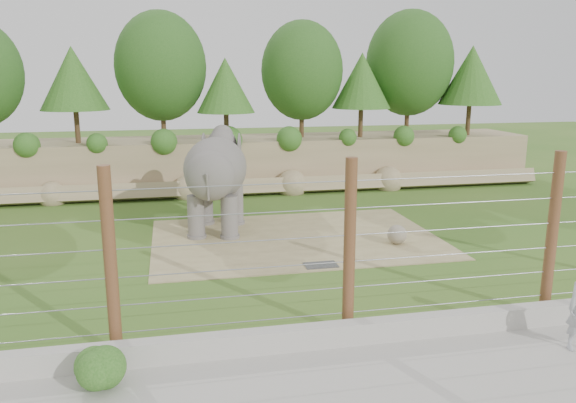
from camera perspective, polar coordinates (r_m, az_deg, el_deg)
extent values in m
plane|color=#36641E|center=(17.08, 1.39, -6.71)|extent=(90.00, 90.00, 0.00)
cube|color=#8E7B58|center=(29.24, -4.46, 4.02)|extent=(30.00, 4.00, 2.50)
cube|color=#8E7B58|center=(27.15, -3.79, 1.42)|extent=(30.00, 1.37, 1.07)
cylinder|color=#3F2B19|center=(28.58, -20.63, 7.16)|extent=(0.24, 0.24, 1.58)
sphere|color=#1E4918|center=(28.48, -20.98, 11.43)|extent=(3.60, 3.60, 3.60)
cylinder|color=#3F2B19|center=(28.75, -12.55, 8.05)|extent=(0.24, 0.24, 1.92)
sphere|color=#1E4918|center=(28.66, -12.80, 13.25)|extent=(4.40, 4.40, 4.40)
cylinder|color=#3F2B19|center=(27.70, -6.27, 7.56)|extent=(0.24, 0.24, 1.40)
sphere|color=#1E4918|center=(27.60, -6.37, 11.49)|extent=(3.20, 3.20, 3.20)
cylinder|color=#3F2B19|center=(29.33, 1.40, 8.33)|extent=(0.24, 0.24, 1.82)
sphere|color=#1E4918|center=(29.24, 1.43, 13.16)|extent=(4.16, 4.16, 4.16)
cylinder|color=#3F2B19|center=(29.61, 7.38, 7.97)|extent=(0.24, 0.24, 1.50)
sphere|color=#1E4918|center=(29.51, 7.50, 11.92)|extent=(3.44, 3.44, 3.44)
cylinder|color=#3F2B19|center=(31.61, 12.00, 8.58)|extent=(0.24, 0.24, 2.03)
sphere|color=#1E4918|center=(31.54, 12.23, 13.57)|extent=(4.64, 4.64, 4.64)
cylinder|color=#3F2B19|center=(31.90, 17.84, 7.93)|extent=(0.24, 0.24, 1.64)
sphere|color=#1E4918|center=(31.81, 18.12, 11.94)|extent=(3.76, 3.76, 3.76)
cube|color=#958456|center=(19.96, 0.81, -3.76)|extent=(10.00, 7.00, 0.02)
cube|color=#262628|center=(17.20, 3.36, -6.45)|extent=(1.00, 0.60, 0.03)
sphere|color=gray|center=(19.56, 11.02, -3.31)|extent=(0.67, 0.67, 0.67)
cube|color=#B2AEA6|center=(12.54, 6.79, -13.08)|extent=(26.00, 0.35, 0.50)
cube|color=#B2AEA6|center=(11.01, 10.24, -18.59)|extent=(26.00, 4.00, 0.01)
cylinder|color=brown|center=(11.83, -17.58, -6.08)|extent=(0.26, 0.26, 4.00)
cylinder|color=brown|center=(12.33, 6.26, -4.76)|extent=(0.26, 0.26, 4.00)
cylinder|color=brown|center=(14.64, 25.24, -3.11)|extent=(0.26, 0.26, 4.00)
cylinder|color=#929297|center=(12.86, 6.10, -11.14)|extent=(20.00, 0.02, 0.02)
cylinder|color=#929297|center=(12.63, 6.16, -8.65)|extent=(20.00, 0.02, 0.02)
cylinder|color=#929297|center=(12.43, 6.23, -6.08)|extent=(20.00, 0.02, 0.02)
cylinder|color=#929297|center=(12.24, 6.30, -3.42)|extent=(20.00, 0.02, 0.02)
cylinder|color=#929297|center=(12.09, 6.37, -0.69)|extent=(20.00, 0.02, 0.02)
cylinder|color=#929297|center=(11.97, 6.44, 2.11)|extent=(20.00, 0.02, 0.02)
sphere|color=#255819|center=(11.28, -18.43, -15.90)|extent=(0.80, 0.80, 0.80)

